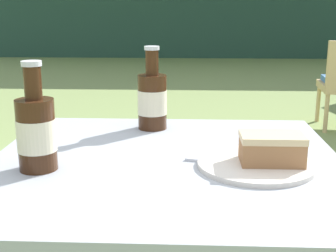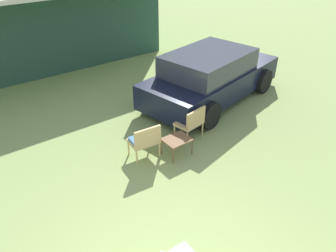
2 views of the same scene
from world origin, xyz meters
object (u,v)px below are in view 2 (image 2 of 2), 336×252
Objects in this scene: wicker_chair_cushioned at (145,140)px; wicker_chair_plain at (191,121)px; parked_car at (211,76)px; garden_side_table at (177,141)px.

wicker_chair_cushioned and wicker_chair_plain have the same top height.
parked_car is 3.21m from wicker_chair_cushioned.
parked_car is at bearing -153.84° from wicker_chair_plain.
parked_car is 5.94× the size of wicker_chair_cushioned.
wicker_chair_plain is 1.38× the size of garden_side_table.
wicker_chair_cushioned is 1.26m from wicker_chair_plain.
wicker_chair_plain reaches higher than garden_side_table.
parked_car is at bearing -152.81° from wicker_chair_cushioned.
parked_car reaches higher than wicker_chair_cushioned.
parked_car reaches higher than wicker_chair_plain.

